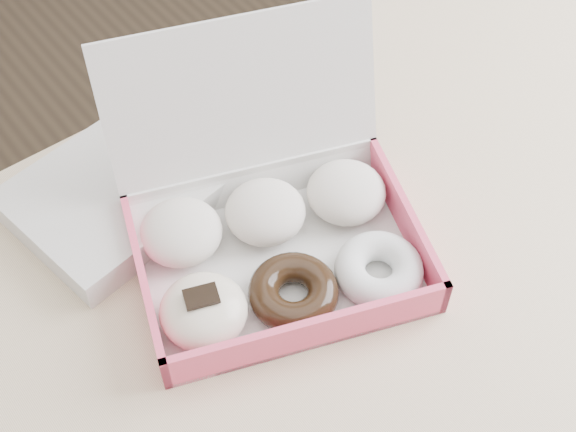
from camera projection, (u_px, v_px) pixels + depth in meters
table at (406, 270)px, 1.03m from camera, size 1.20×0.80×0.75m
donut_box at (271, 234)px, 0.92m from camera, size 0.40×0.39×0.23m
newspapers at (119, 192)px, 0.99m from camera, size 0.27×0.23×0.04m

